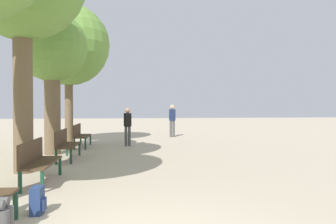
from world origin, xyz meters
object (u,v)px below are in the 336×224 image
(bench_row_1, at_px, (37,159))
(bench_row_3, at_px, (80,134))
(tree_row_3, at_px, (69,45))
(bench_row_2, at_px, (65,143))
(tree_row_2, at_px, (52,51))
(backpack, at_px, (38,201))
(pedestrian_near, at_px, (128,124))
(pedestrian_mid, at_px, (172,119))

(bench_row_1, bearing_deg, bench_row_3, 90.00)
(tree_row_3, bearing_deg, bench_row_2, -81.29)
(tree_row_2, bearing_deg, bench_row_1, -81.30)
(bench_row_2, height_order, backpack, bench_row_2)
(bench_row_1, xyz_separation_m, bench_row_2, (0.00, 3.11, 0.00))
(backpack, bearing_deg, tree_row_2, 100.79)
(bench_row_1, height_order, bench_row_2, same)
(bench_row_2, relative_size, pedestrian_near, 1.07)
(bench_row_1, relative_size, bench_row_2, 1.00)
(bench_row_2, distance_m, pedestrian_mid, 8.12)
(bench_row_3, relative_size, backpack, 4.03)
(bench_row_1, distance_m, tree_row_3, 8.42)
(bench_row_2, distance_m, tree_row_2, 3.37)
(bench_row_2, xyz_separation_m, tree_row_3, (-0.67, 4.37, 3.80))
(bench_row_1, height_order, pedestrian_mid, pedestrian_mid)
(bench_row_2, distance_m, bench_row_3, 3.11)
(bench_row_2, distance_m, backpack, 5.24)
(tree_row_3, distance_m, backpack, 10.50)
(bench_row_3, bearing_deg, backpack, -86.13)
(tree_row_2, relative_size, pedestrian_mid, 2.85)
(tree_row_2, bearing_deg, bench_row_3, 70.09)
(bench_row_1, bearing_deg, tree_row_2, 98.70)
(tree_row_3, height_order, pedestrian_mid, tree_row_3)
(bench_row_2, relative_size, bench_row_3, 1.00)
(bench_row_1, distance_m, bench_row_3, 6.23)
(bench_row_3, xyz_separation_m, backpack, (0.56, -8.31, -0.33))
(backpack, bearing_deg, bench_row_1, 105.07)
(bench_row_1, relative_size, pedestrian_near, 1.07)
(bench_row_2, height_order, pedestrian_mid, pedestrian_mid)
(bench_row_3, bearing_deg, bench_row_2, -90.00)
(backpack, distance_m, pedestrian_near, 8.56)
(bench_row_1, distance_m, pedestrian_mid, 10.89)
(bench_row_1, height_order, tree_row_3, tree_row_3)
(tree_row_2, bearing_deg, backpack, -79.21)
(bench_row_1, xyz_separation_m, tree_row_2, (-0.67, 4.38, 3.05))
(pedestrian_near, xyz_separation_m, pedestrian_mid, (2.35, 3.67, 0.08))
(bench_row_2, height_order, tree_row_2, tree_row_2)
(bench_row_1, relative_size, tree_row_2, 0.35)
(bench_row_2, relative_size, tree_row_2, 0.35)
(tree_row_3, bearing_deg, bench_row_3, -62.01)
(pedestrian_near, distance_m, pedestrian_mid, 4.36)
(bench_row_3, height_order, pedestrian_mid, pedestrian_mid)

